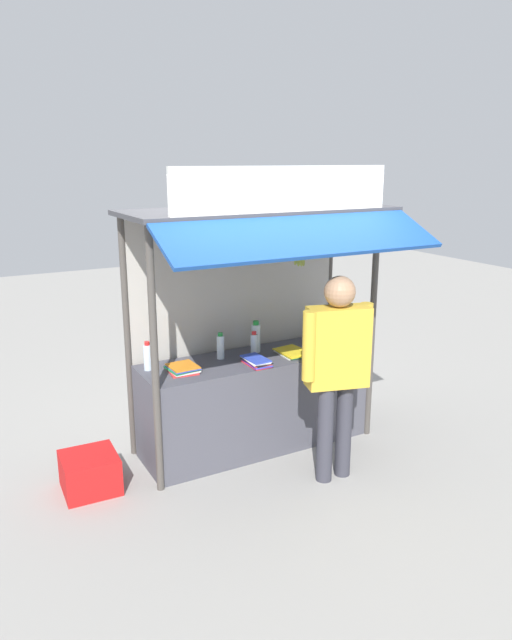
{
  "coord_description": "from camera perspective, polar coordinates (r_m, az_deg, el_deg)",
  "views": [
    {
      "loc": [
        -2.44,
        -4.45,
        2.6
      ],
      "look_at": [
        0.0,
        0.0,
        1.21
      ],
      "focal_mm": 33.11,
      "sensor_mm": 36.0,
      "label": 1
    }
  ],
  "objects": [
    {
      "name": "ground_plane",
      "position": [
        5.7,
        0.0,
        -11.87
      ],
      "size": [
        20.0,
        20.0,
        0.0
      ],
      "primitive_type": "plane",
      "color": "gray"
    },
    {
      "name": "stall_counter",
      "position": [
        5.51,
        0.0,
        -7.87
      ],
      "size": [
        2.13,
        0.64,
        0.86
      ],
      "primitive_type": "cube",
      "color": "#4C4C56",
      "rests_on": "ground"
    },
    {
      "name": "stall_structure",
      "position": [
        5.23,
        -0.3,
        3.49
      ],
      "size": [
        2.33,
        1.44,
        2.55
      ],
      "color": "#4C4742",
      "rests_on": "ground"
    },
    {
      "name": "water_bottle_front_left",
      "position": [
        5.47,
        -0.01,
        -1.69
      ],
      "size": [
        0.08,
        0.08,
        0.3
      ],
      "color": "silver",
      "rests_on": "stall_counter"
    },
    {
      "name": "water_bottle_right",
      "position": [
        5.79,
        6.71,
        -0.88
      ],
      "size": [
        0.08,
        0.08,
        0.29
      ],
      "color": "silver",
      "rests_on": "stall_counter"
    },
    {
      "name": "water_bottle_back_right",
      "position": [
        5.38,
        -0.2,
        -2.36
      ],
      "size": [
        0.06,
        0.06,
        0.23
      ],
      "color": "silver",
      "rests_on": "stall_counter"
    },
    {
      "name": "water_bottle_center",
      "position": [
        5.96,
        6.56,
        -0.52
      ],
      "size": [
        0.07,
        0.07,
        0.27
      ],
      "color": "silver",
      "rests_on": "stall_counter"
    },
    {
      "name": "water_bottle_rear_center",
      "position": [
        5.3,
        -3.45,
        -2.58
      ],
      "size": [
        0.07,
        0.07,
        0.24
      ],
      "color": "silver",
      "rests_on": "stall_counter"
    },
    {
      "name": "water_bottle_back_left",
      "position": [
        5.09,
        -10.43,
        -3.51
      ],
      "size": [
        0.07,
        0.07,
        0.25
      ],
      "color": "silver",
      "rests_on": "stall_counter"
    },
    {
      "name": "magazine_stack_far_right",
      "position": [
        5.44,
        3.62,
        -3.13
      ],
      "size": [
        0.27,
        0.33,
        0.04
      ],
      "color": "white",
      "rests_on": "stall_counter"
    },
    {
      "name": "magazine_stack_left",
      "position": [
        5.03,
        -7.1,
        -4.7
      ],
      "size": [
        0.25,
        0.27,
        0.06
      ],
      "color": "red",
      "rests_on": "stall_counter"
    },
    {
      "name": "magazine_stack_mid_right",
      "position": [
        5.64,
        8.85,
        -2.68
      ],
      "size": [
        0.25,
        0.26,
        0.03
      ],
      "color": "purple",
      "rests_on": "stall_counter"
    },
    {
      "name": "magazine_stack_front_right",
      "position": [
        5.15,
        0.05,
        -4.03
      ],
      "size": [
        0.19,
        0.31,
        0.06
      ],
      "color": "red",
      "rests_on": "stall_counter"
    },
    {
      "name": "banana_bunch_leftmost",
      "position": [
        5.18,
        9.57,
        7.06
      ],
      "size": [
        0.09,
        0.09,
        0.27
      ],
      "color": "#332D23"
    },
    {
      "name": "banana_bunch_inner_right",
      "position": [
        4.86,
        4.32,
        6.22
      ],
      "size": [
        0.11,
        0.11,
        0.32
      ],
      "color": "#332D23"
    },
    {
      "name": "banana_bunch_inner_left",
      "position": [
        4.6,
        -1.1,
        6.46
      ],
      "size": [
        0.11,
        0.11,
        0.26
      ],
      "color": "#332D23"
    },
    {
      "name": "banana_bunch_rightmost",
      "position": [
        4.38,
        -7.47,
        5.83
      ],
      "size": [
        0.1,
        0.11,
        0.27
      ],
      "color": "#332D23"
    },
    {
      "name": "vendor_person",
      "position": [
        4.78,
        7.85,
        -3.89
      ],
      "size": [
        0.66,
        0.33,
        1.73
      ],
      "rotation": [
        0.0,
        0.0,
        -0.27
      ],
      "color": "#383842",
      "rests_on": "ground"
    },
    {
      "name": "plastic_crate",
      "position": [
        5.11,
        -15.76,
        -14.0
      ],
      "size": [
        0.45,
        0.45,
        0.3
      ],
      "primitive_type": "cube",
      "rotation": [
        0.0,
        0.0,
        -0.04
      ],
      "color": "red",
      "rests_on": "ground"
    }
  ]
}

